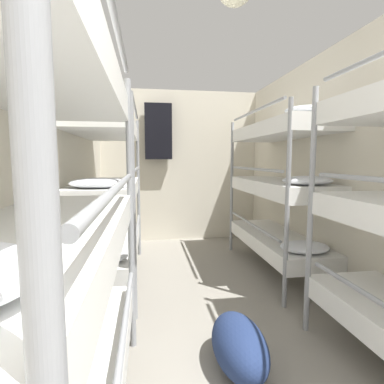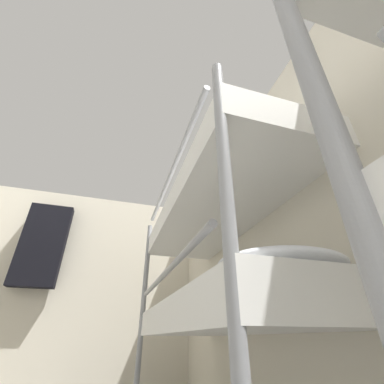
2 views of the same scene
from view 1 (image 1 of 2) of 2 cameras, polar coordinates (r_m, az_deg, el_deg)
The scene contains 8 objects.
wall_left at distance 2.56m, azimuth -26.26°, elevation 2.96°, with size 0.06×5.46×2.55m.
wall_right at distance 3.11m, azimuth 29.69°, elevation 3.24°, with size 0.06×5.46×2.55m.
wall_back at distance 5.17m, azimuth -2.28°, elevation 4.88°, with size 2.76×0.06×2.55m.
bunk_stack_left_near at distance 1.30m, azimuth -27.66°, elevation -8.89°, with size 0.65×1.86×1.97m.
bunk_stack_left_far at distance 3.44m, azimuth -15.72°, elevation 0.54°, with size 0.65×1.86×1.97m.
bunk_stack_right_far at distance 3.76m, azimuth 16.21°, elevation 0.99°, with size 0.65×1.86×1.97m.
duffel_bag at distance 2.23m, azimuth 8.96°, elevation -26.93°, with size 0.34×0.64×0.34m.
hanging_coat at distance 5.01m, azimuth -6.44°, elevation 11.37°, with size 0.44×0.12×0.90m.
Camera 1 is at (-0.58, 0.23, 1.39)m, focal length 28.00 mm.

